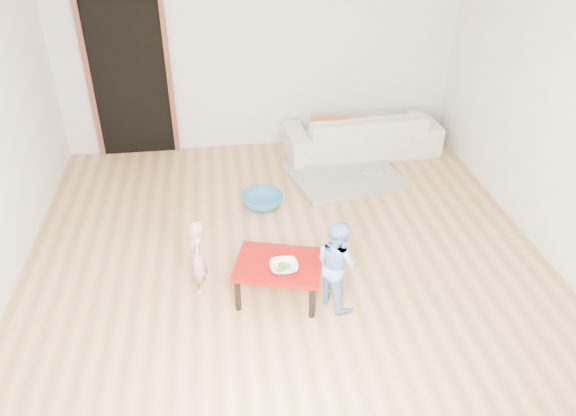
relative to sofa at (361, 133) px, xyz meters
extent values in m
cube|color=#A78047|center=(-1.26, -2.05, -0.29)|extent=(5.00, 5.00, 0.01)
cube|color=white|center=(-1.26, 0.45, 1.01)|extent=(5.00, 0.02, 2.60)
cube|color=white|center=(1.24, -2.05, 1.01)|extent=(0.02, 5.00, 2.60)
imported|color=white|center=(0.00, 0.00, 0.00)|extent=(2.01, 0.92, 0.57)
cube|color=orange|center=(-0.42, -0.14, 0.15)|extent=(0.48, 0.43, 0.13)
imported|color=white|center=(-1.36, -2.76, 0.11)|extent=(0.24, 0.24, 0.06)
imported|color=#D46195|center=(-2.09, -2.47, 0.07)|extent=(0.19, 0.27, 0.70)
imported|color=#618CE2|center=(-0.92, -2.81, 0.13)|extent=(0.47, 0.51, 0.83)
imported|color=#327CBD|center=(-1.39, -1.14, -0.21)|extent=(0.46, 0.46, 0.14)
camera|label=1|loc=(-1.82, -6.44, 3.03)|focal=35.00mm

